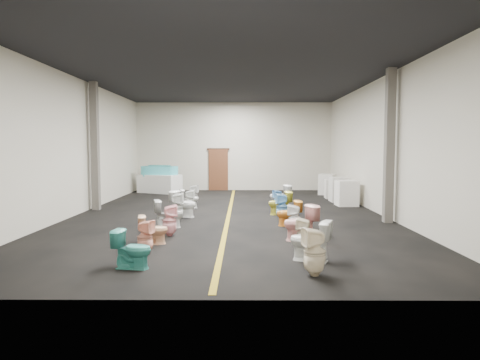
% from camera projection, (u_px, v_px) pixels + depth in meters
% --- Properties ---
extents(floor, '(16.00, 16.00, 0.00)m').
position_uv_depth(floor, '(229.00, 214.00, 14.18)').
color(floor, black).
rests_on(floor, ground).
extents(ceiling, '(16.00, 16.00, 0.00)m').
position_uv_depth(ceiling, '(229.00, 77.00, 13.84)').
color(ceiling, black).
rests_on(ceiling, ground).
extents(wall_back, '(10.00, 0.00, 10.00)m').
position_uv_depth(wall_back, '(234.00, 147.00, 21.99)').
color(wall_back, beige).
rests_on(wall_back, ground).
extents(wall_front, '(10.00, 0.00, 10.00)m').
position_uv_depth(wall_front, '(210.00, 145.00, 6.04)').
color(wall_front, beige).
rests_on(wall_front, ground).
extents(wall_left, '(0.00, 16.00, 16.00)m').
position_uv_depth(wall_left, '(77.00, 146.00, 14.04)').
color(wall_left, beige).
rests_on(wall_left, ground).
extents(wall_right, '(0.00, 16.00, 16.00)m').
position_uv_depth(wall_right, '(381.00, 146.00, 13.98)').
color(wall_right, beige).
rests_on(wall_right, ground).
extents(aisle_stripe, '(0.12, 15.60, 0.01)m').
position_uv_depth(aisle_stripe, '(229.00, 214.00, 14.18)').
color(aisle_stripe, olive).
rests_on(aisle_stripe, floor).
extents(back_door, '(1.00, 0.10, 2.10)m').
position_uv_depth(back_door, '(218.00, 170.00, 22.03)').
color(back_door, '#562D19').
rests_on(back_door, floor).
extents(door_frame, '(1.15, 0.08, 0.10)m').
position_uv_depth(door_frame, '(218.00, 149.00, 21.95)').
color(door_frame, '#331C11').
rests_on(door_frame, back_door).
extents(column_left, '(0.25, 0.25, 4.50)m').
position_uv_depth(column_left, '(95.00, 146.00, 15.04)').
color(column_left, '#59544C').
rests_on(column_left, floor).
extents(column_right, '(0.25, 0.25, 4.50)m').
position_uv_depth(column_right, '(389.00, 146.00, 12.49)').
color(column_right, '#59544C').
rests_on(column_right, floor).
extents(display_table, '(2.23, 1.74, 0.89)m').
position_uv_depth(display_table, '(160.00, 184.00, 20.82)').
color(display_table, silver).
rests_on(display_table, floor).
extents(bathtub, '(1.85, 0.82, 0.55)m').
position_uv_depth(bathtub, '(159.00, 171.00, 20.77)').
color(bathtub, '#46BECA').
rests_on(bathtub, display_table).
extents(appliance_crate_a, '(0.79, 0.79, 0.96)m').
position_uv_depth(appliance_crate_a, '(347.00, 193.00, 16.20)').
color(appliance_crate_a, silver).
rests_on(appliance_crate_a, floor).
extents(appliance_crate_b, '(0.74, 0.74, 0.99)m').
position_uv_depth(appliance_crate_b, '(339.00, 190.00, 17.43)').
color(appliance_crate_b, beige).
rests_on(appliance_crate_b, floor).
extents(appliance_crate_c, '(0.75, 0.75, 0.80)m').
position_uv_depth(appliance_crate_c, '(333.00, 189.00, 18.58)').
color(appliance_crate_c, silver).
rests_on(appliance_crate_c, floor).
extents(appliance_crate_d, '(0.90, 0.90, 0.97)m').
position_uv_depth(appliance_crate_d, '(327.00, 184.00, 19.97)').
color(appliance_crate_d, silver).
rests_on(appliance_crate_d, floor).
extents(toilet_left_0, '(0.75, 0.50, 0.71)m').
position_uv_depth(toilet_left_0, '(132.00, 249.00, 7.81)').
color(toilet_left_0, teal).
rests_on(toilet_left_0, floor).
extents(toilet_left_1, '(0.40, 0.39, 0.71)m').
position_uv_depth(toilet_left_1, '(145.00, 237.00, 8.87)').
color(toilet_left_1, '#FEB49A').
rests_on(toilet_left_1, floor).
extents(toilet_left_2, '(0.71, 0.49, 0.67)m').
position_uv_depth(toilet_left_2, '(153.00, 230.00, 9.78)').
color(toilet_left_2, '#FABC8D').
rests_on(toilet_left_2, floor).
extents(toilet_left_3, '(0.44, 0.44, 0.79)m').
position_uv_depth(toilet_left_3, '(170.00, 220.00, 10.66)').
color(toilet_left_3, '#F5ADB1').
rests_on(toilet_left_3, floor).
extents(toilet_left_4, '(0.86, 0.64, 0.78)m').
position_uv_depth(toilet_left_4, '(169.00, 214.00, 11.74)').
color(toilet_left_4, silver).
rests_on(toilet_left_4, floor).
extents(toilet_left_5, '(0.40, 0.39, 0.86)m').
position_uv_depth(toilet_left_5, '(177.00, 208.00, 12.68)').
color(toilet_left_5, silver).
rests_on(toilet_left_5, floor).
extents(toilet_left_6, '(0.93, 0.71, 0.83)m').
position_uv_depth(toilet_left_6, '(184.00, 204.00, 13.59)').
color(toilet_left_6, white).
rests_on(toilet_left_6, floor).
extents(toilet_left_7, '(0.36, 0.35, 0.76)m').
position_uv_depth(toilet_left_7, '(189.00, 201.00, 14.59)').
color(toilet_left_7, white).
rests_on(toilet_left_7, floor).
extents(toilet_left_8, '(0.77, 0.57, 0.70)m').
position_uv_depth(toilet_left_8, '(189.00, 199.00, 15.52)').
color(toilet_left_8, silver).
rests_on(toilet_left_8, floor).
extents(toilet_left_9, '(0.41, 0.40, 0.77)m').
position_uv_depth(toilet_left_9, '(193.00, 195.00, 16.46)').
color(toilet_left_9, white).
rests_on(toilet_left_9, floor).
extents(toilet_right_0, '(0.45, 0.45, 0.84)m').
position_uv_depth(toilet_right_0, '(315.00, 252.00, 7.35)').
color(toilet_right_0, '#F1E1C4').
rests_on(toilet_right_0, floor).
extents(toilet_right_1, '(0.91, 0.73, 0.81)m').
position_uv_depth(toilet_right_1, '(310.00, 241.00, 8.31)').
color(toilet_right_1, white).
rests_on(toilet_right_1, floor).
extents(toilet_right_2, '(0.40, 0.39, 0.69)m').
position_uv_depth(toilet_right_2, '(304.00, 234.00, 9.27)').
color(toilet_right_2, '#EFE1C2').
rests_on(toilet_right_2, floor).
extents(toilet_right_3, '(0.93, 0.73, 0.84)m').
position_uv_depth(toilet_right_3, '(300.00, 223.00, 10.19)').
color(toilet_right_3, '#F4ACA4').
rests_on(toilet_right_3, floor).
extents(toilet_right_4, '(0.42, 0.42, 0.73)m').
position_uv_depth(toilet_right_4, '(295.00, 219.00, 11.12)').
color(toilet_right_4, white).
rests_on(toilet_right_4, floor).
extents(toilet_right_5, '(0.76, 0.52, 0.71)m').
position_uv_depth(toilet_right_5, '(289.00, 213.00, 12.07)').
color(toilet_right_5, orange).
rests_on(toilet_right_5, floor).
extents(toilet_right_6, '(0.41, 0.40, 0.82)m').
position_uv_depth(toilet_right_6, '(282.00, 207.00, 12.98)').
color(toilet_right_6, '#7BBCE9').
rests_on(toilet_right_6, floor).
extents(toilet_right_7, '(0.82, 0.56, 0.77)m').
position_uv_depth(toilet_right_7, '(280.00, 203.00, 14.06)').
color(toilet_right_7, gold).
rests_on(toilet_right_7, floor).
extents(toilet_right_8, '(0.41, 0.40, 0.72)m').
position_uv_depth(toilet_right_8, '(278.00, 200.00, 15.04)').
color(toilet_right_8, '#69A5D9').
rests_on(toilet_right_8, floor).
extents(toilet_right_9, '(0.90, 0.69, 0.81)m').
position_uv_depth(toilet_right_9, '(280.00, 196.00, 15.97)').
color(toilet_right_9, silver).
rests_on(toilet_right_9, floor).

